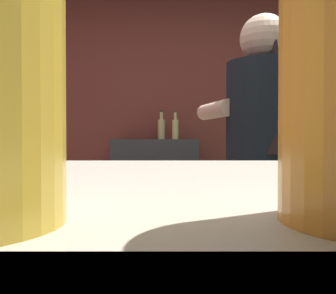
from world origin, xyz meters
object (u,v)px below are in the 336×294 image
bottle_vinegar (160,128)px  bartender (263,169)px  bottle_soy (174,128)px  mixing_bowl (156,172)px  chefs_knife (292,176)px  knife_block (323,156)px

bottle_vinegar → bartender: bearing=-73.1°
bottle_soy → bottle_vinegar: 0.19m
mixing_bowl → bottle_vinegar: 1.27m
chefs_knife → bottle_soy: (-0.65, 1.09, 0.31)m
chefs_knife → bottle_vinegar: 1.50m
bartender → bottle_soy: (-0.38, 1.50, 0.24)m
mixing_bowl → chefs_knife: mixing_bowl is taller
bartender → chefs_knife: 0.50m
chefs_knife → bottle_soy: size_ratio=0.99×
knife_block → bottle_soy: size_ratio=1.13×
mixing_bowl → bartender: bearing=-39.5°
mixing_bowl → bottle_vinegar: bottle_vinegar is taller
chefs_knife → bottle_soy: bottle_soy is taller
knife_block → chefs_knife: size_ratio=1.14×
mixing_bowl → bottle_vinegar: size_ratio=0.68×
chefs_knife → bottle_vinegar: (-0.78, 1.24, 0.31)m
chefs_knife → bottle_vinegar: bottle_vinegar is taller
mixing_bowl → knife_block: bearing=8.8°
bartender → knife_block: size_ratio=6.15×
knife_block → mixing_bowl: knife_block is taller
mixing_bowl → bottle_soy: 1.13m
mixing_bowl → chefs_knife: bearing=-0.6°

